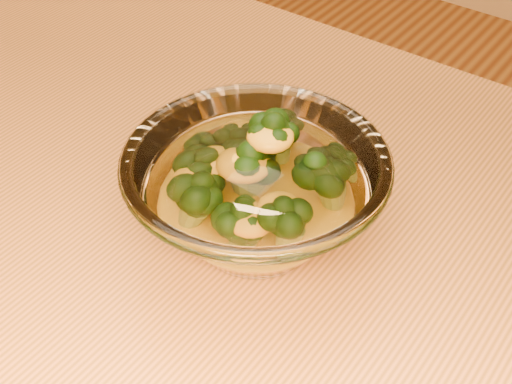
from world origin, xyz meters
TOP-DOWN VIEW (x-y plane):
  - glass_bowl at (-0.07, 0.06)m, footprint 0.21×0.21m
  - cheese_sauce at (-0.07, 0.06)m, footprint 0.11×0.11m
  - broccoli_heap at (-0.07, 0.07)m, footprint 0.13×0.14m

SIDE VIEW (x-z plane):
  - cheese_sauce at x=-0.07m, z-range 0.76..0.79m
  - glass_bowl at x=-0.07m, z-range 0.75..0.84m
  - broccoli_heap at x=-0.07m, z-range 0.77..0.85m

